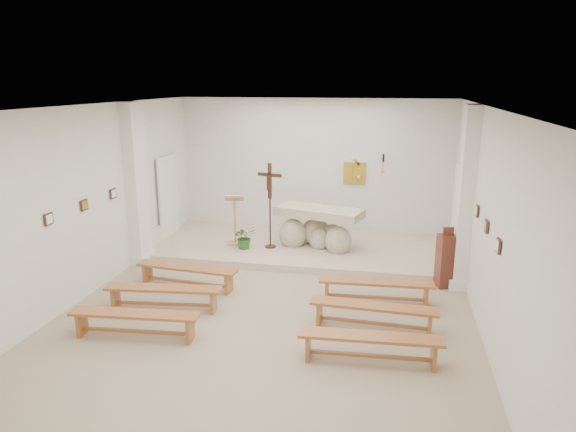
% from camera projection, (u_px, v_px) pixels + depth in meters
% --- Properties ---
extents(ground, '(7.00, 10.00, 0.00)m').
position_uv_depth(ground, '(268.00, 314.00, 8.89)').
color(ground, tan).
rests_on(ground, ground).
extents(wall_left, '(0.02, 10.00, 3.50)m').
position_uv_depth(wall_left, '(76.00, 206.00, 9.13)').
color(wall_left, silver).
rests_on(wall_left, ground).
extents(wall_right, '(0.02, 10.00, 3.50)m').
position_uv_depth(wall_right, '(490.00, 228.00, 7.76)').
color(wall_right, silver).
rests_on(wall_right, ground).
extents(wall_back, '(7.00, 0.02, 3.50)m').
position_uv_depth(wall_back, '(314.00, 168.00, 13.17)').
color(wall_back, silver).
rests_on(wall_back, ground).
extents(ceiling, '(7.00, 10.00, 0.02)m').
position_uv_depth(ceiling, '(265.00, 108.00, 8.00)').
color(ceiling, silver).
rests_on(ceiling, wall_back).
extents(sanctuary_platform, '(6.98, 3.00, 0.15)m').
position_uv_depth(sanctuary_platform, '(303.00, 247.00, 12.18)').
color(sanctuary_platform, beige).
rests_on(sanctuary_platform, ground).
extents(pilaster_left, '(0.26, 0.55, 3.50)m').
position_uv_depth(pilaster_left, '(137.00, 185.00, 11.00)').
color(pilaster_left, white).
rests_on(pilaster_left, ground).
extents(pilaster_right, '(0.26, 0.55, 3.50)m').
position_uv_depth(pilaster_right, '(465.00, 199.00, 9.67)').
color(pilaster_right, white).
rests_on(pilaster_right, ground).
extents(gold_wall_relief, '(0.55, 0.04, 0.55)m').
position_uv_depth(gold_wall_relief, '(354.00, 173.00, 12.96)').
color(gold_wall_relief, gold).
rests_on(gold_wall_relief, wall_back).
extents(sanctuary_lamp, '(0.11, 0.36, 0.44)m').
position_uv_depth(sanctuary_lamp, '(383.00, 169.00, 12.54)').
color(sanctuary_lamp, black).
rests_on(sanctuary_lamp, wall_back).
extents(station_frame_left_front, '(0.03, 0.20, 0.20)m').
position_uv_depth(station_frame_left_front, '(49.00, 219.00, 8.37)').
color(station_frame_left_front, '#42271D').
rests_on(station_frame_left_front, wall_left).
extents(station_frame_left_mid, '(0.03, 0.20, 0.20)m').
position_uv_depth(station_frame_left_mid, '(84.00, 205.00, 9.32)').
color(station_frame_left_mid, '#42271D').
rests_on(station_frame_left_mid, wall_left).
extents(station_frame_left_rear, '(0.03, 0.20, 0.20)m').
position_uv_depth(station_frame_left_rear, '(113.00, 194.00, 10.27)').
color(station_frame_left_rear, '#42271D').
rests_on(station_frame_left_rear, wall_left).
extents(station_frame_right_front, '(0.03, 0.20, 0.20)m').
position_uv_depth(station_frame_right_front, '(498.00, 246.00, 7.01)').
color(station_frame_right_front, '#42271D').
rests_on(station_frame_right_front, wall_right).
extents(station_frame_right_mid, '(0.03, 0.20, 0.20)m').
position_uv_depth(station_frame_right_mid, '(486.00, 226.00, 7.96)').
color(station_frame_right_mid, '#42271D').
rests_on(station_frame_right_mid, wall_right).
extents(station_frame_right_rear, '(0.03, 0.20, 0.20)m').
position_uv_depth(station_frame_right_rear, '(477.00, 211.00, 8.90)').
color(station_frame_right_rear, '#42271D').
rests_on(station_frame_right_rear, wall_right).
extents(radiator_left, '(0.10, 0.85, 0.52)m').
position_uv_depth(radiator_left, '(154.00, 241.00, 12.05)').
color(radiator_left, silver).
rests_on(radiator_left, ground).
extents(radiator_right, '(0.10, 0.85, 0.52)m').
position_uv_depth(radiator_right, '(458.00, 261.00, 10.70)').
color(radiator_right, silver).
rests_on(radiator_right, ground).
extents(altar, '(2.12, 1.27, 1.03)m').
position_uv_depth(altar, '(318.00, 230.00, 11.90)').
color(altar, beige).
rests_on(altar, sanctuary_platform).
extents(lectern, '(0.51, 0.46, 1.22)m').
position_uv_depth(lectern, '(235.00, 219.00, 12.06)').
color(lectern, tan).
rests_on(lectern, sanctuary_platform).
extents(crucifix_stand, '(0.59, 0.26, 1.98)m').
position_uv_depth(crucifix_stand, '(270.00, 199.00, 11.67)').
color(crucifix_stand, '#3E2213').
rests_on(crucifix_stand, sanctuary_platform).
extents(potted_plant, '(0.65, 0.63, 0.55)m').
position_uv_depth(potted_plant, '(245.00, 237.00, 11.82)').
color(potted_plant, '#295E25').
rests_on(potted_plant, sanctuary_platform).
extents(donation_pedestal, '(0.41, 0.41, 1.21)m').
position_uv_depth(donation_pedestal, '(446.00, 261.00, 9.94)').
color(donation_pedestal, maroon).
rests_on(donation_pedestal, ground).
extents(bench_left_front, '(2.06, 0.52, 0.43)m').
position_uv_depth(bench_left_front, '(187.00, 272.00, 9.94)').
color(bench_left_front, '#A76230').
rests_on(bench_left_front, ground).
extents(bench_right_front, '(2.06, 0.44, 0.43)m').
position_uv_depth(bench_right_front, '(376.00, 287.00, 9.22)').
color(bench_right_front, '#A76230').
rests_on(bench_right_front, ground).
extents(bench_left_second, '(2.06, 0.56, 0.43)m').
position_uv_depth(bench_left_second, '(164.00, 293.00, 8.95)').
color(bench_left_second, '#A76230').
rests_on(bench_left_second, ground).
extents(bench_right_second, '(2.05, 0.41, 0.43)m').
position_uv_depth(bench_right_second, '(373.00, 311.00, 8.24)').
color(bench_right_second, '#A76230').
rests_on(bench_right_second, ground).
extents(bench_left_third, '(2.06, 0.50, 0.43)m').
position_uv_depth(bench_left_third, '(135.00, 319.00, 7.97)').
color(bench_left_third, '#A76230').
rests_on(bench_left_third, ground).
extents(bench_right_third, '(2.06, 0.44, 0.43)m').
position_uv_depth(bench_right_third, '(370.00, 342.00, 7.26)').
color(bench_right_third, '#A76230').
rests_on(bench_right_third, ground).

